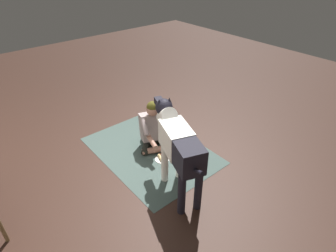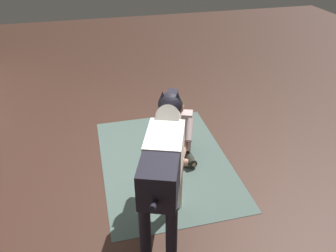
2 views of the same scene
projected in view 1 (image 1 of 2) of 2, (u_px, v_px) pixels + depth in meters
ground_plane at (139, 152)px, 4.52m from camera, size 13.48×13.48×0.00m
area_rug at (151, 150)px, 4.54m from camera, size 2.09×1.49×0.01m
person_sitting_on_floor at (154, 128)px, 4.50m from camera, size 0.72×0.61×0.81m
large_dog at (178, 143)px, 3.47m from camera, size 1.42×0.64×1.13m
hot_dog_on_plate at (162, 158)px, 4.34m from camera, size 0.23×0.23×0.06m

